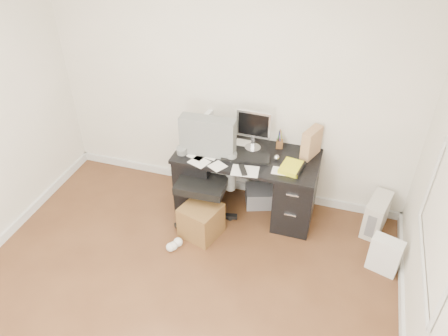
# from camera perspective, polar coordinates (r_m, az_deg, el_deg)

# --- Properties ---
(ground) EXTENTS (4.00, 4.00, 0.00)m
(ground) POSITION_cam_1_polar(r_m,az_deg,el_deg) (4.08, -8.00, -19.19)
(ground) COLOR #452816
(ground) RESTS_ON ground
(room_shell) EXTENTS (4.02, 4.02, 2.71)m
(room_shell) POSITION_cam_1_polar(r_m,az_deg,el_deg) (2.90, -9.87, 0.22)
(room_shell) COLOR beige
(room_shell) RESTS_ON ground
(desk) EXTENTS (1.50, 0.70, 0.75)m
(desk) POSITION_cam_1_polar(r_m,az_deg,el_deg) (4.79, 2.94, -1.72)
(desk) COLOR black
(desk) RESTS_ON ground
(loose_papers) EXTENTS (1.10, 0.60, 0.00)m
(loose_papers) POSITION_cam_1_polar(r_m,az_deg,el_deg) (4.59, 0.48, 1.83)
(loose_papers) COLOR silver
(loose_papers) RESTS_ON desk
(lcd_monitor) EXTENTS (0.37, 0.22, 0.46)m
(lcd_monitor) POSITION_cam_1_polar(r_m,az_deg,el_deg) (4.57, 3.88, 4.96)
(lcd_monitor) COLOR silver
(lcd_monitor) RESTS_ON desk
(keyboard) EXTENTS (0.52, 0.24, 0.03)m
(keyboard) POSITION_cam_1_polar(r_m,az_deg,el_deg) (4.51, 2.83, 1.36)
(keyboard) COLOR black
(keyboard) RESTS_ON desk
(computer_mouse) EXTENTS (0.08, 0.08, 0.06)m
(computer_mouse) POSITION_cam_1_polar(r_m,az_deg,el_deg) (4.51, 6.89, 1.35)
(computer_mouse) COLOR silver
(computer_mouse) RESTS_ON desk
(travel_mug) EXTENTS (0.10, 0.10, 0.20)m
(travel_mug) POSITION_cam_1_polar(r_m,az_deg,el_deg) (4.69, -4.94, 3.93)
(travel_mug) COLOR navy
(travel_mug) RESTS_ON desk
(white_binder) EXTENTS (0.14, 0.25, 0.27)m
(white_binder) POSITION_cam_1_polar(r_m,az_deg,el_deg) (4.83, -2.30, 5.63)
(white_binder) COLOR silver
(white_binder) RESTS_ON desk
(magazine_file) EXTENTS (0.22, 0.30, 0.31)m
(magazine_file) POSITION_cam_1_polar(r_m,az_deg,el_deg) (4.57, 11.35, 3.26)
(magazine_file) COLOR #9D704C
(magazine_file) RESTS_ON desk
(pen_cup) EXTENTS (0.10, 0.10, 0.21)m
(pen_cup) POSITION_cam_1_polar(r_m,az_deg,el_deg) (4.67, 7.31, 3.78)
(pen_cup) COLOR #513117
(pen_cup) RESTS_ON desk
(yellow_book) EXTENTS (0.24, 0.29, 0.05)m
(yellow_book) POSITION_cam_1_polar(r_m,az_deg,el_deg) (4.40, 8.84, 0.07)
(yellow_book) COLOR yellow
(yellow_book) RESTS_ON desk
(paper_remote) EXTENTS (0.30, 0.25, 0.02)m
(paper_remote) POSITION_cam_1_polar(r_m,az_deg,el_deg) (4.34, 2.77, -0.29)
(paper_remote) COLOR silver
(paper_remote) RESTS_ON desk
(office_chair) EXTENTS (0.68, 0.68, 1.17)m
(office_chair) POSITION_cam_1_polar(r_m,az_deg,el_deg) (4.55, -2.73, -1.07)
(office_chair) COLOR #595C59
(office_chair) RESTS_ON ground
(pc_tower) EXTENTS (0.28, 0.45, 0.41)m
(pc_tower) POSITION_cam_1_polar(r_m,az_deg,el_deg) (4.92, 19.28, -5.79)
(pc_tower) COLOR beige
(pc_tower) RESTS_ON ground
(shopping_bag) EXTENTS (0.34, 0.28, 0.39)m
(shopping_bag) POSITION_cam_1_polar(r_m,az_deg,el_deg) (4.53, 20.27, -10.63)
(shopping_bag) COLOR silver
(shopping_bag) RESTS_ON ground
(wicker_basket) EXTENTS (0.46, 0.46, 0.37)m
(wicker_basket) POSITION_cam_1_polar(r_m,az_deg,el_deg) (4.63, -3.01, -6.85)
(wicker_basket) COLOR #513118
(wicker_basket) RESTS_ON ground
(desk_printer) EXTENTS (0.43, 0.39, 0.21)m
(desk_printer) POSITION_cam_1_polar(r_m,az_deg,el_deg) (5.07, 4.90, -3.66)
(desk_printer) COLOR slate
(desk_printer) RESTS_ON ground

